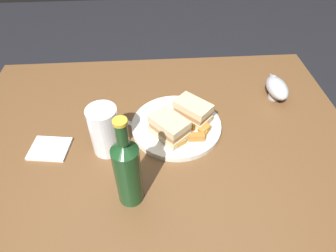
% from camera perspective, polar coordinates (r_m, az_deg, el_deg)
% --- Properties ---
extents(ground_plane, '(6.00, 6.00, 0.00)m').
position_cam_1_polar(ground_plane, '(1.52, -1.06, -21.70)').
color(ground_plane, black).
extents(dining_table, '(1.20, 0.90, 0.73)m').
position_cam_1_polar(dining_table, '(1.19, -1.29, -14.54)').
color(dining_table, brown).
rests_on(dining_table, ground).
extents(plate, '(0.28, 0.28, 0.02)m').
position_cam_1_polar(plate, '(0.93, 1.61, 0.07)').
color(plate, silver).
rests_on(plate, dining_table).
extents(sandwich_half_left, '(0.13, 0.13, 0.07)m').
position_cam_1_polar(sandwich_half_left, '(0.86, 0.23, -0.26)').
color(sandwich_half_left, beige).
rests_on(sandwich_half_left, plate).
extents(sandwich_half_right, '(0.13, 0.12, 0.07)m').
position_cam_1_polar(sandwich_half_right, '(0.92, 4.79, 2.85)').
color(sandwich_half_right, beige).
rests_on(sandwich_half_right, plate).
extents(potato_wedge_front, '(0.04, 0.03, 0.02)m').
position_cam_1_polar(potato_wedge_front, '(0.85, 2.18, -3.23)').
color(potato_wedge_front, gold).
rests_on(potato_wedge_front, plate).
extents(potato_wedge_middle, '(0.04, 0.04, 0.02)m').
position_cam_1_polar(potato_wedge_middle, '(0.89, 7.00, -0.68)').
color(potato_wedge_middle, '#B77F33').
rests_on(potato_wedge_middle, plate).
extents(potato_wedge_back, '(0.04, 0.04, 0.02)m').
position_cam_1_polar(potato_wedge_back, '(0.91, 5.26, 0.48)').
color(potato_wedge_back, gold).
rests_on(potato_wedge_back, plate).
extents(potato_wedge_left_edge, '(0.05, 0.02, 0.02)m').
position_cam_1_polar(potato_wedge_left_edge, '(0.87, 5.51, -2.10)').
color(potato_wedge_left_edge, '#AD702D').
rests_on(potato_wedge_left_edge, plate).
extents(potato_wedge_right_edge, '(0.03, 0.06, 0.02)m').
position_cam_1_polar(potato_wedge_right_edge, '(0.90, 7.00, -0.32)').
color(potato_wedge_right_edge, '#B77F33').
rests_on(potato_wedge_right_edge, plate).
extents(potato_wedge_stray, '(0.04, 0.02, 0.02)m').
position_cam_1_polar(potato_wedge_stray, '(0.89, 2.08, -0.49)').
color(potato_wedge_stray, gold).
rests_on(potato_wedge_stray, plate).
extents(pint_glass, '(0.08, 0.08, 0.15)m').
position_cam_1_polar(pint_glass, '(0.84, -11.98, -1.33)').
color(pint_glass, white).
rests_on(pint_glass, dining_table).
extents(gravy_boat, '(0.07, 0.13, 0.07)m').
position_cam_1_polar(gravy_boat, '(1.09, 20.22, 6.95)').
color(gravy_boat, '#B7B7BC').
rests_on(gravy_boat, dining_table).
extents(cider_bottle, '(0.06, 0.06, 0.27)m').
position_cam_1_polar(cider_bottle, '(0.69, -7.80, -8.48)').
color(cider_bottle, '#19421E').
rests_on(cider_bottle, dining_table).
extents(napkin, '(0.12, 0.10, 0.01)m').
position_cam_1_polar(napkin, '(0.93, -21.82, -4.06)').
color(napkin, white).
rests_on(napkin, dining_table).
extents(fork, '(0.16, 0.11, 0.01)m').
position_cam_1_polar(fork, '(0.98, -11.21, 1.85)').
color(fork, silver).
rests_on(fork, dining_table).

